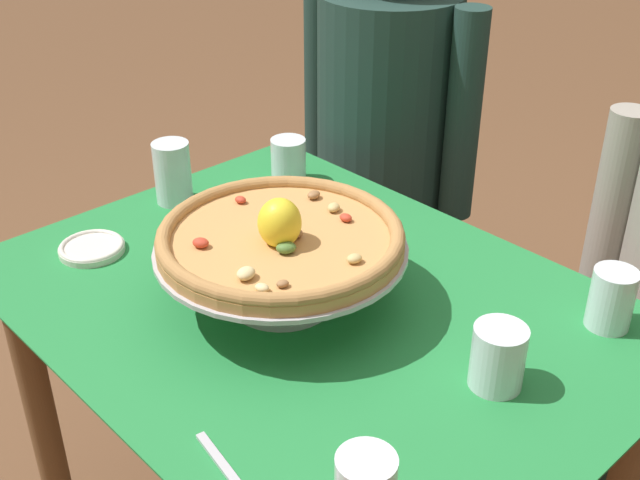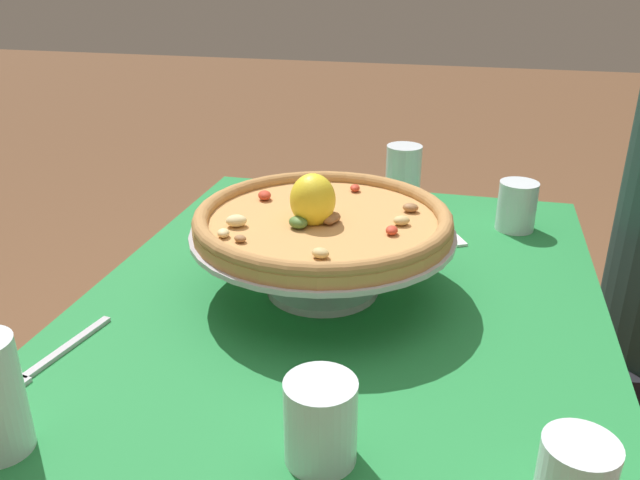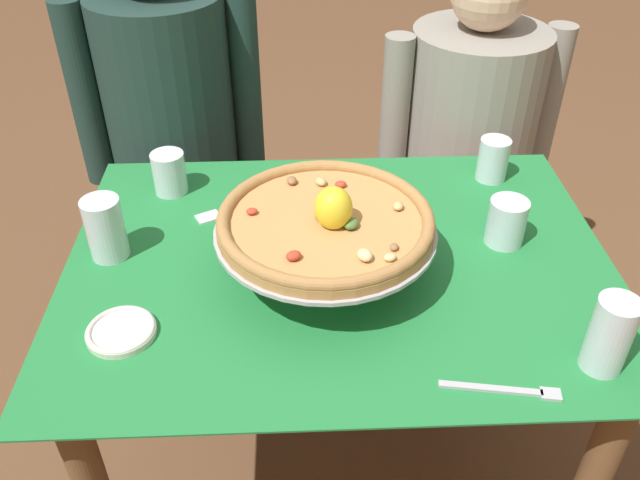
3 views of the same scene
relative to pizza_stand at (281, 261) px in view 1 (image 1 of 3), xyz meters
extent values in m
cylinder|color=brown|center=(-0.43, -0.29, -0.45)|extent=(0.06, 0.06, 0.68)
cylinder|color=brown|center=(-0.43, 0.36, -0.45)|extent=(0.06, 0.06, 0.68)
cube|color=brown|center=(0.03, 0.04, -0.09)|extent=(1.04, 0.77, 0.02)
cube|color=#237F3D|center=(0.03, 0.04, -0.08)|extent=(1.08, 0.81, 0.00)
cylinder|color=#B7B7C1|center=(0.00, 0.00, -0.07)|extent=(0.18, 0.18, 0.01)
cylinder|color=#B7B7C1|center=(0.00, 0.00, -0.02)|extent=(0.05, 0.05, 0.09)
cylinder|color=#B7B7C1|center=(0.00, 0.00, 0.02)|extent=(0.41, 0.41, 0.01)
cylinder|color=tan|center=(0.00, 0.00, 0.04)|extent=(0.40, 0.40, 0.02)
torus|color=#AF7D47|center=(0.00, 0.00, 0.05)|extent=(0.40, 0.40, 0.02)
ellipsoid|color=#C63D28|center=(0.00, 0.01, 0.05)|extent=(0.02, 0.02, 0.01)
ellipsoid|color=#C63D28|center=(-0.06, -0.11, 0.05)|extent=(0.03, 0.03, 0.01)
ellipsoid|color=#996B42|center=(-0.06, 0.13, 0.05)|extent=(0.02, 0.03, 0.01)
ellipsoid|color=#C63D28|center=(-0.13, 0.02, 0.05)|extent=(0.02, 0.02, 0.01)
ellipsoid|color=#C63D28|center=(0.04, 0.11, 0.05)|extent=(0.02, 0.02, 0.01)
ellipsoid|color=#996B42|center=(-0.01, 0.00, 0.05)|extent=(0.03, 0.03, 0.01)
ellipsoid|color=#996B42|center=(0.01, 0.02, 0.05)|extent=(0.03, 0.02, 0.01)
ellipsoid|color=#996B42|center=(0.11, -0.09, 0.05)|extent=(0.02, 0.02, 0.01)
ellipsoid|color=beige|center=(0.06, -0.12, 0.06)|extent=(0.03, 0.04, 0.02)
ellipsoid|color=#4C7533|center=(0.04, -0.03, 0.06)|extent=(0.04, 0.04, 0.02)
ellipsoid|color=beige|center=(0.10, -0.12, 0.05)|extent=(0.03, 0.02, 0.01)
ellipsoid|color=#996B42|center=(0.02, 0.01, 0.05)|extent=(0.04, 0.03, 0.02)
ellipsoid|color=tan|center=(0.14, 0.03, 0.05)|extent=(0.02, 0.03, 0.01)
ellipsoid|color=tan|center=(0.00, 0.12, 0.05)|extent=(0.03, 0.03, 0.01)
ellipsoid|color=yellow|center=(0.01, -0.01, 0.08)|extent=(0.09, 0.09, 0.08)
cylinder|color=silver|center=(0.41, 0.33, -0.03)|extent=(0.07, 0.07, 0.10)
cylinder|color=silver|center=(0.41, 0.33, -0.05)|extent=(0.06, 0.06, 0.06)
cylinder|color=silver|center=(-0.43, 0.08, -0.01)|extent=(0.08, 0.08, 0.13)
cylinder|color=silver|center=(-0.43, 0.08, -0.04)|extent=(0.07, 0.07, 0.07)
cylinder|color=silver|center=(0.37, 0.09, -0.03)|extent=(0.08, 0.08, 0.10)
cylinder|color=silver|center=(0.37, 0.09, -0.05)|extent=(0.07, 0.07, 0.06)
cylinder|color=silver|center=(-0.34, 0.31, -0.03)|extent=(0.07, 0.07, 0.10)
cylinder|color=silver|center=(-0.34, 0.31, -0.04)|extent=(0.07, 0.07, 0.07)
cylinder|color=silver|center=(-0.36, -0.15, -0.07)|extent=(0.12, 0.12, 0.01)
torus|color=silver|center=(-0.36, -0.15, -0.07)|extent=(0.12, 0.12, 0.01)
cube|color=#B7B7C1|center=(0.25, -0.30, -0.08)|extent=(0.16, 0.04, 0.01)
cube|color=white|center=(-0.24, 0.20, -0.08)|extent=(0.06, 0.05, 0.00)
cube|color=black|center=(-0.39, 0.67, -0.56)|extent=(0.32, 0.36, 0.46)
cylinder|color=#1E3833|center=(-0.39, 0.67, -0.04)|extent=(0.38, 0.38, 0.59)
cylinder|color=#1E3833|center=(-0.60, 0.65, 0.01)|extent=(0.08, 0.08, 0.50)
cylinder|color=#1E3833|center=(-0.18, 0.70, 0.01)|extent=(0.08, 0.08, 0.50)
cylinder|color=gray|center=(0.23, 0.67, -0.06)|extent=(0.08, 0.08, 0.41)
camera|label=1|loc=(0.86, -0.72, 0.69)|focal=45.17mm
camera|label=2|loc=(0.90, 0.21, 0.42)|focal=36.48mm
camera|label=3|loc=(-0.05, -0.98, 0.73)|focal=36.92mm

